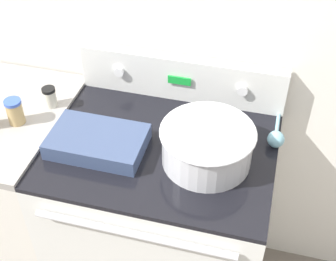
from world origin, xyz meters
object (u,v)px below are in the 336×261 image
at_px(spice_jar_blue_cap, 15,111).
at_px(casserole_dish, 98,141).
at_px(ladle, 276,136).
at_px(mixing_bowl, 207,144).
at_px(spice_jar_black_cap, 50,97).

bearing_deg(spice_jar_blue_cap, casserole_dish, -7.21).
xyz_separation_m(casserole_dish, ladle, (0.60, 0.19, -0.01)).
bearing_deg(mixing_bowl, casserole_dish, -174.76).
relative_size(mixing_bowl, spice_jar_blue_cap, 3.20).
distance_m(mixing_bowl, casserole_dish, 0.38).
bearing_deg(spice_jar_black_cap, spice_jar_blue_cap, -121.85).
relative_size(ladle, spice_jar_blue_cap, 2.84).
relative_size(mixing_bowl, ladle, 1.13).
xyz_separation_m(mixing_bowl, spice_jar_blue_cap, (-0.71, 0.01, -0.01)).
height_order(mixing_bowl, ladle, mixing_bowl).
bearing_deg(ladle, spice_jar_black_cap, -178.19).
bearing_deg(mixing_bowl, spice_jar_blue_cap, 179.39).
height_order(mixing_bowl, spice_jar_black_cap, mixing_bowl).
height_order(casserole_dish, spice_jar_black_cap, spice_jar_black_cap).
distance_m(mixing_bowl, ladle, 0.28).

